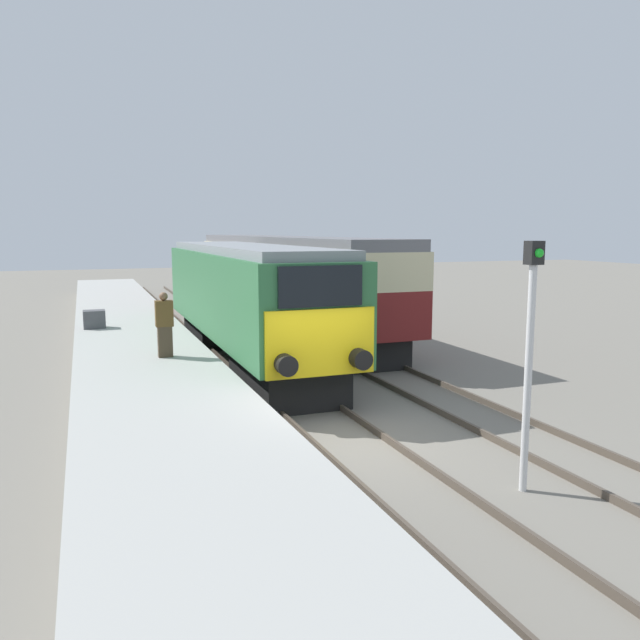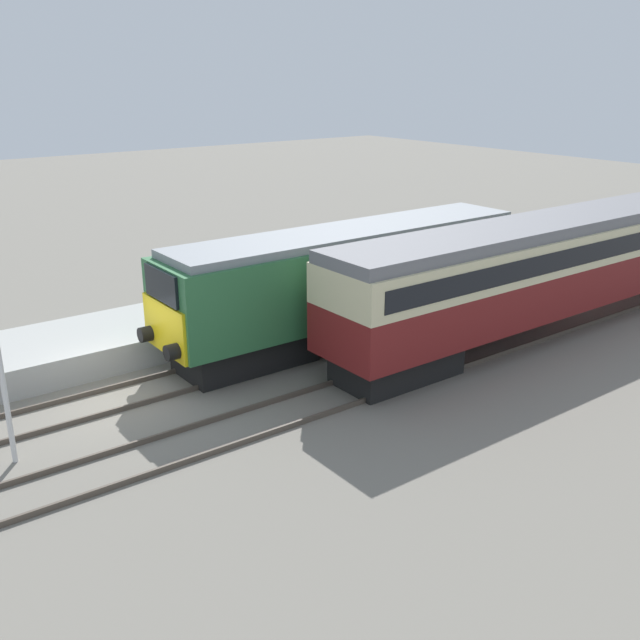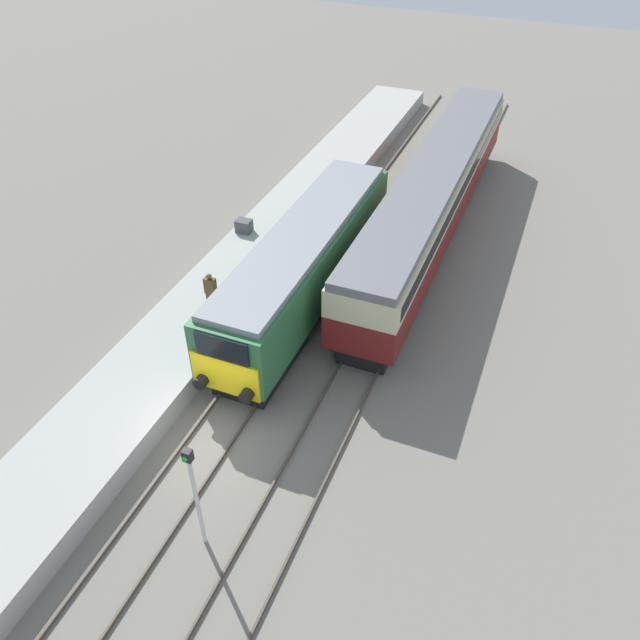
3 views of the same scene
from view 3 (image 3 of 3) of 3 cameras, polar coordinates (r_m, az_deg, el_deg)
name	(u,v)px [view 3 (image 3 of 3)]	position (r m, az deg, el deg)	size (l,w,h in m)	color
ground_plane	(209,443)	(21.15, -10.10, -10.98)	(120.00, 120.00, 0.00)	slate
platform_left	(235,280)	(27.20, -7.79, 3.68)	(3.50, 50.00, 0.87)	#A8A8A3
rails_near_track	(275,348)	(24.09, -4.18, -2.54)	(1.51, 60.00, 0.14)	#4C4238
rails_far_track	(358,371)	(23.12, 3.47, -4.64)	(1.50, 60.00, 0.14)	#4C4238
locomotive	(304,265)	(25.02, -1.44, 5.07)	(2.70, 13.53, 3.67)	black
passenger_carriage	(434,193)	(30.09, 10.35, 11.38)	(2.75, 21.16, 3.86)	black
person_on_platform	(211,292)	(24.44, -9.93, 2.54)	(0.44, 0.26, 1.68)	#473828
signal_post	(195,491)	(17.10, -11.38, -15.05)	(0.24, 0.28, 3.96)	silver
luggage_crate	(244,226)	(29.54, -6.97, 8.54)	(0.70, 0.56, 0.60)	#4C4C51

